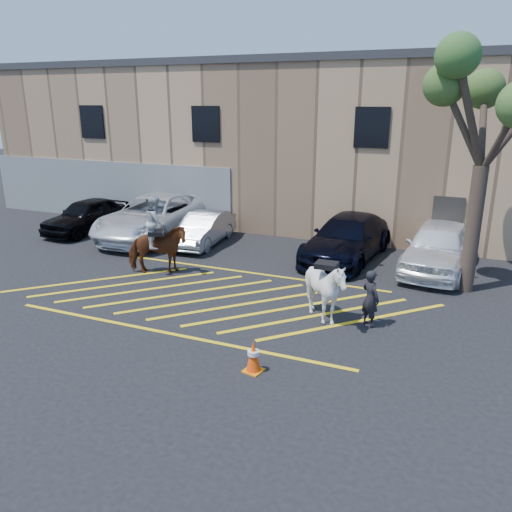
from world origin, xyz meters
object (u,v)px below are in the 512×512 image
at_px(tree, 490,96).
at_px(saddled_white, 326,290).
at_px(car_blue_suv, 348,238).
at_px(car_white_suv, 438,247).
at_px(car_black_suv, 87,215).
at_px(mounted_bay, 157,243).
at_px(handler, 370,298).
at_px(car_silver_sedan, 204,229).
at_px(traffic_cone, 253,356).
at_px(car_white_pickup, 154,217).

bearing_deg(tree, saddled_white, -131.60).
xyz_separation_m(car_blue_suv, car_white_suv, (3.14, -0.14, 0.06)).
relative_size(car_black_suv, mounted_bay, 1.64).
distance_m(handler, tree, 6.55).
relative_size(car_silver_sedan, car_blue_suv, 0.72).
height_order(car_black_suv, traffic_cone, car_black_suv).
xyz_separation_m(handler, traffic_cone, (-1.87, -3.25, -0.39)).
bearing_deg(car_white_pickup, handler, -30.31).
relative_size(mounted_bay, tree, 0.36).
distance_m(car_white_pickup, saddled_white, 10.48).
relative_size(car_silver_sedan, tree, 0.53).
bearing_deg(car_white_suv, car_white_pickup, -174.29).
bearing_deg(traffic_cone, car_white_suv, 69.40).
relative_size(saddled_white, traffic_cone, 2.39).
bearing_deg(car_blue_suv, car_white_suv, 4.08).
height_order(mounted_bay, tree, tree).
bearing_deg(mounted_bay, car_white_suv, 24.46).
xyz_separation_m(mounted_bay, traffic_cone, (5.41, -4.64, -0.70)).
relative_size(traffic_cone, tree, 0.10).
xyz_separation_m(car_white_pickup, saddled_white, (8.89, -5.54, 0.00)).
height_order(traffic_cone, tree, tree).
height_order(car_white_suv, tree, tree).
bearing_deg(car_silver_sedan, car_blue_suv, -1.33).
bearing_deg(mounted_bay, handler, -10.76).
bearing_deg(car_blue_suv, traffic_cone, -83.82).
relative_size(car_silver_sedan, mounted_bay, 1.48).
bearing_deg(saddled_white, car_blue_suv, 96.76).
bearing_deg(car_silver_sedan, saddled_white, -44.01).
xyz_separation_m(car_white_suv, traffic_cone, (-3.22, -8.56, -0.47)).
height_order(car_white_pickup, saddled_white, car_white_pickup).
height_order(car_silver_sedan, saddled_white, saddled_white).
distance_m(traffic_cone, tree, 9.66).
relative_size(car_white_pickup, handler, 4.19).
bearing_deg(saddled_white, car_black_suv, 157.04).
xyz_separation_m(car_black_suv, car_white_suv, (14.60, 0.34, 0.10)).
xyz_separation_m(car_white_pickup, tree, (12.30, -1.71, 4.81)).
bearing_deg(car_white_pickup, car_silver_sedan, -7.60).
relative_size(mounted_bay, traffic_cone, 3.60).
bearing_deg(handler, traffic_cone, 96.02).
bearing_deg(car_silver_sedan, car_white_suv, -3.36).
height_order(car_blue_suv, tree, tree).
bearing_deg(handler, car_white_pickup, 7.80).
bearing_deg(car_black_suv, traffic_cone, -31.69).
xyz_separation_m(handler, tree, (2.27, 3.66, 4.94)).
relative_size(car_white_pickup, car_silver_sedan, 1.63).
bearing_deg(mounted_bay, tree, 13.40).
height_order(saddled_white, traffic_cone, saddled_white).
bearing_deg(mounted_bay, traffic_cone, -40.60).
height_order(car_white_suv, handler, car_white_suv).
distance_m(car_white_pickup, handler, 11.37).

